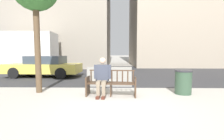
# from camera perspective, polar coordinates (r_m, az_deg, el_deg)

# --- Properties ---
(ground_plane) EXTENTS (200.00, 200.00, 0.00)m
(ground_plane) POSITION_cam_1_polar(r_m,az_deg,el_deg) (4.83, 1.56, -12.20)
(ground_plane) COLOR #ADA89E
(street_asphalt) EXTENTS (120.00, 12.00, 0.01)m
(street_asphalt) POSITION_cam_1_polar(r_m,az_deg,el_deg) (13.38, 1.27, -0.71)
(street_asphalt) COLOR #333335
(street_asphalt) RESTS_ON ground
(street_bench) EXTENTS (1.73, 0.66, 0.88)m
(street_bench) POSITION_cam_1_polar(r_m,az_deg,el_deg) (6.02, -0.25, -4.73)
(street_bench) COLOR #473323
(street_bench) RESTS_ON ground
(seated_person) EXTENTS (0.59, 0.75, 1.31)m
(seated_person) POSITION_cam_1_polar(r_m,az_deg,el_deg) (5.95, -3.19, -1.99)
(seated_person) COLOR #383D4C
(seated_person) RESTS_ON ground
(jersey_barrier_centre) EXTENTS (2.00, 0.68, 0.84)m
(jersey_barrier_centre) POSITION_cam_1_polar(r_m,az_deg,el_deg) (7.93, -0.87, -2.63)
(jersey_barrier_centre) COLOR gray
(jersey_barrier_centre) RESTS_ON ground
(car_taxi_near) EXTENTS (4.53, 2.04, 1.29)m
(car_taxi_near) POSITION_cam_1_polar(r_m,az_deg,el_deg) (11.54, -21.24, 1.14)
(car_taxi_near) COLOR #DBC64C
(car_taxi_near) RESTS_ON ground
(delivery_truck) EXTENTS (6.87, 2.52, 3.05)m
(delivery_truck) POSITION_cam_1_polar(r_m,az_deg,el_deg) (15.84, -29.30, 5.66)
(delivery_truck) COLOR navy
(delivery_truck) RESTS_ON ground
(trash_bin) EXTENTS (0.60, 0.60, 0.87)m
(trash_bin) POSITION_cam_1_polar(r_m,az_deg,el_deg) (6.78, 22.24, -3.62)
(trash_bin) COLOR #334C38
(trash_bin) RESTS_ON ground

